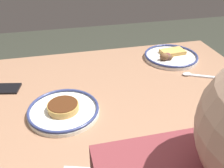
# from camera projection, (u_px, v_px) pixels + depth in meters

# --- Properties ---
(dining_table) EXTENTS (1.16, 0.86, 0.75)m
(dining_table) POSITION_uv_depth(u_px,v_px,m) (121.00, 118.00, 1.02)
(dining_table) COLOR #966C51
(dining_table) RESTS_ON ground_plane
(plate_near_main) EXTENTS (0.26, 0.26, 0.05)m
(plate_near_main) POSITION_uv_depth(u_px,v_px,m) (171.00, 56.00, 1.22)
(plate_near_main) COLOR silver
(plate_near_main) RESTS_ON dining_table
(plate_center_pancakes) EXTENTS (0.25, 0.25, 0.04)m
(plate_center_pancakes) POSITION_uv_depth(u_px,v_px,m) (64.00, 110.00, 0.86)
(plate_center_pancakes) COLOR white
(plate_center_pancakes) RESTS_ON dining_table
(cell_phone) EXTENTS (0.16, 0.10, 0.01)m
(cell_phone) POSITION_uv_depth(u_px,v_px,m) (1.00, 89.00, 0.99)
(cell_phone) COLOR black
(cell_phone) RESTS_ON dining_table
(tea_spoon) EXTENTS (0.18, 0.10, 0.01)m
(tea_spoon) POSITION_uv_depth(u_px,v_px,m) (198.00, 76.00, 1.08)
(tea_spoon) COLOR silver
(tea_spoon) RESTS_ON dining_table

